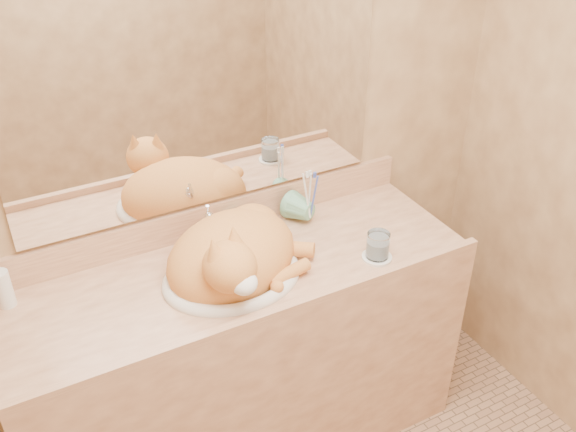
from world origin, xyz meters
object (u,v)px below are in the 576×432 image
sink_basin (231,260)px  toothbrush_cup (310,213)px  cat (234,253)px  water_glass (378,245)px  vanity_counter (244,361)px  soap_dispenser (250,226)px

sink_basin → toothbrush_cup: (0.39, 0.15, -0.02)m
cat → water_glass: bearing=-39.4°
cat → toothbrush_cup: cat is taller
vanity_counter → sink_basin: bearing=-151.0°
vanity_counter → soap_dispenser: (0.10, 0.11, 0.51)m
sink_basin → water_glass: bearing=-19.3°
soap_dispenser → toothbrush_cup: bearing=-1.8°
cat → water_glass: size_ratio=5.25×
toothbrush_cup → soap_dispenser: bearing=-174.8°
vanity_counter → water_glass: 0.68m
soap_dispenser → toothbrush_cup: soap_dispenser is taller
vanity_counter → water_glass: water_glass is taller
toothbrush_cup → water_glass: (0.10, -0.29, 0.01)m
vanity_counter → sink_basin: (-0.04, -0.02, 0.50)m
sink_basin → water_glass: sink_basin is taller
soap_dispenser → water_glass: (0.36, -0.27, -0.03)m
toothbrush_cup → water_glass: same height
vanity_counter → toothbrush_cup: bearing=20.9°
sink_basin → cat: (0.02, 0.01, 0.02)m
vanity_counter → water_glass: size_ratio=17.20×
cat → water_glass: cat is taller
sink_basin → soap_dispenser: 0.19m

